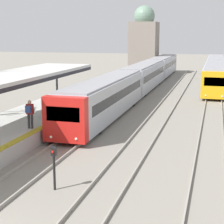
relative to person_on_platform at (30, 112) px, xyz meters
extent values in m
cube|color=black|center=(0.25, -1.96, 1.69)|extent=(0.08, 24.38, 0.24)
cylinder|color=#47474C|center=(-1.71, 7.79, 0.41)|extent=(0.16, 0.16, 2.80)
cylinder|color=#2D2D33|center=(-0.10, 0.04, -0.56)|extent=(0.14, 0.14, 0.85)
cylinder|color=#2D2D33|center=(0.10, 0.04, -0.56)|extent=(0.14, 0.14, 0.85)
cube|color=maroon|center=(0.00, 0.04, 0.16)|extent=(0.40, 0.22, 0.60)
sphere|color=tan|center=(0.00, 0.04, 0.57)|extent=(0.22, 0.22, 0.22)
cube|color=#334C8E|center=(0.00, -0.16, 0.18)|extent=(0.30, 0.18, 0.40)
cube|color=red|center=(2.24, -0.06, -0.29)|extent=(2.54, 0.70, 2.59)
cube|color=black|center=(2.24, -0.39, 0.07)|extent=(1.98, 0.04, 0.83)
sphere|color=#EFEACC|center=(1.47, -0.40, -1.29)|extent=(0.16, 0.16, 0.16)
sphere|color=#EFEACC|center=(3.00, -0.40, -1.29)|extent=(0.16, 0.16, 0.16)
cube|color=#A8ADB7|center=(2.24, 7.98, -0.29)|extent=(2.54, 15.38, 2.59)
cube|color=gray|center=(2.24, 7.98, 1.06)|extent=(2.23, 15.07, 0.12)
cube|color=black|center=(2.24, 7.98, -0.01)|extent=(2.56, 14.15, 0.67)
cylinder|color=black|center=(1.16, 2.98, -1.51)|extent=(0.12, 0.70, 0.70)
cylinder|color=black|center=(3.31, 2.98, -1.51)|extent=(0.12, 0.70, 0.70)
cylinder|color=black|center=(1.16, 12.98, -1.51)|extent=(0.12, 0.70, 0.70)
cylinder|color=black|center=(3.31, 12.98, -1.51)|extent=(0.12, 0.70, 0.70)
cube|color=#A8ADB7|center=(2.24, 23.71, -0.29)|extent=(2.54, 15.38, 2.59)
cube|color=gray|center=(2.24, 23.71, 1.06)|extent=(2.23, 15.07, 0.12)
cube|color=black|center=(2.24, 23.71, -0.01)|extent=(2.56, 14.15, 0.67)
cylinder|color=black|center=(1.16, 18.71, -1.51)|extent=(0.12, 0.70, 0.70)
cylinder|color=black|center=(3.31, 18.71, -1.51)|extent=(0.12, 0.70, 0.70)
cylinder|color=black|center=(1.16, 28.71, -1.51)|extent=(0.12, 0.70, 0.70)
cylinder|color=black|center=(3.31, 28.71, -1.51)|extent=(0.12, 0.70, 0.70)
cube|color=#A8ADB7|center=(2.24, 39.44, -0.29)|extent=(2.54, 15.38, 2.59)
cube|color=gray|center=(2.24, 39.44, 1.06)|extent=(2.23, 15.07, 0.12)
cube|color=black|center=(2.24, 39.44, -0.01)|extent=(2.56, 14.15, 0.67)
cylinder|color=black|center=(1.16, 34.44, -1.51)|extent=(0.12, 0.70, 0.70)
cylinder|color=black|center=(3.31, 34.44, -1.51)|extent=(0.12, 0.70, 0.70)
cylinder|color=black|center=(1.16, 44.44, -1.51)|extent=(0.12, 0.70, 0.70)
cylinder|color=black|center=(3.31, 44.44, -1.51)|extent=(0.12, 0.70, 0.70)
cube|color=gold|center=(10.20, 17.45, -0.30)|extent=(2.52, 0.70, 2.58)
cube|color=black|center=(10.20, 17.12, 0.06)|extent=(1.96, 0.04, 0.82)
sphere|color=#EFEACC|center=(9.45, 17.11, -1.29)|extent=(0.16, 0.16, 0.16)
sphere|color=#EFEACC|center=(10.96, 17.11, -1.29)|extent=(0.16, 0.16, 0.16)
cube|color=#A8ADB7|center=(10.20, 25.45, -0.30)|extent=(2.52, 15.29, 2.58)
cube|color=gray|center=(10.20, 25.45, 1.05)|extent=(2.21, 14.98, 0.12)
cube|color=black|center=(10.20, 25.45, -0.02)|extent=(2.54, 14.06, 0.67)
cylinder|color=black|center=(9.13, 20.48, -1.51)|extent=(0.12, 0.70, 0.70)
cylinder|color=black|center=(9.13, 30.41, -1.51)|extent=(0.12, 0.70, 0.70)
cylinder|color=black|center=(11.27, 30.41, -1.51)|extent=(0.12, 0.70, 0.70)
cube|color=#A8ADB7|center=(10.20, 41.08, -0.30)|extent=(2.52, 15.29, 2.58)
cube|color=gray|center=(10.20, 41.08, 1.05)|extent=(2.21, 14.98, 0.12)
cube|color=black|center=(10.20, 41.08, -0.02)|extent=(2.54, 14.06, 0.67)
cylinder|color=black|center=(9.13, 36.11, -1.51)|extent=(0.12, 0.70, 0.70)
cylinder|color=black|center=(11.27, 36.11, -1.51)|extent=(0.12, 0.70, 0.70)
cylinder|color=black|center=(9.13, 46.05, -1.51)|extent=(0.12, 0.70, 0.70)
cylinder|color=black|center=(11.27, 46.05, -1.51)|extent=(0.12, 0.70, 0.70)
cylinder|color=black|center=(4.16, -5.90, -1.13)|extent=(0.10, 0.10, 1.46)
cube|color=black|center=(4.16, -5.90, -0.22)|extent=(0.20, 0.14, 0.36)
sphere|color=red|center=(4.16, -5.99, -0.22)|extent=(0.11, 0.11, 0.11)
cube|color=slate|center=(-1.15, 41.12, 2.28)|extent=(4.29, 4.29, 8.28)
sphere|color=slate|center=(-1.15, 41.12, 7.33)|extent=(3.30, 3.30, 3.30)
camera|label=1|loc=(10.27, -19.12, 4.35)|focal=60.00mm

